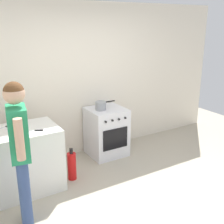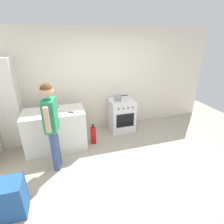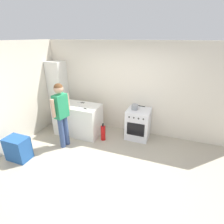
{
  "view_description": "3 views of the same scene",
  "coord_description": "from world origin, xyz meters",
  "px_view_note": "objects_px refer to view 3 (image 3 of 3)",
  "views": [
    {
      "loc": [
        -1.93,
        -2.42,
        2.25
      ],
      "look_at": [
        0.09,
        0.95,
        1.0
      ],
      "focal_mm": 45.0,
      "sensor_mm": 36.0,
      "label": 1
    },
    {
      "loc": [
        -1.12,
        -2.45,
        2.4
      ],
      "look_at": [
        -0.17,
        0.71,
        0.94
      ],
      "focal_mm": 28.0,
      "sensor_mm": 36.0,
      "label": 2
    },
    {
      "loc": [
        1.19,
        -2.77,
        2.68
      ],
      "look_at": [
        -0.15,
        0.81,
        1.02
      ],
      "focal_mm": 28.0,
      "sensor_mm": 36.0,
      "label": 3
    }
  ],
  "objects_px": {
    "person": "(61,110)",
    "recycling_crate_lower": "(19,153)",
    "knife_paring": "(82,103)",
    "pot": "(135,107)",
    "larder_cabinet": "(59,93)",
    "oven_left": "(138,124)",
    "recycling_crate_upper": "(17,143)",
    "fire_extinguisher": "(103,133)",
    "knife_carving": "(83,108)"
  },
  "relations": [
    {
      "from": "pot",
      "to": "knife_carving",
      "type": "xyz_separation_m",
      "value": [
        -1.31,
        -0.51,
        -0.02
      ]
    },
    {
      "from": "larder_cabinet",
      "to": "person",
      "type": "bearing_deg",
      "value": -51.67
    },
    {
      "from": "recycling_crate_lower",
      "to": "pot",
      "type": "bearing_deg",
      "value": 39.95
    },
    {
      "from": "oven_left",
      "to": "pot",
      "type": "xyz_separation_m",
      "value": [
        -0.11,
        -0.01,
        0.5
      ]
    },
    {
      "from": "oven_left",
      "to": "fire_extinguisher",
      "type": "height_order",
      "value": "oven_left"
    },
    {
      "from": "knife_paring",
      "to": "larder_cabinet",
      "type": "distance_m",
      "value": 1.03
    },
    {
      "from": "recycling_crate_lower",
      "to": "larder_cabinet",
      "type": "height_order",
      "value": "larder_cabinet"
    },
    {
      "from": "pot",
      "to": "person",
      "type": "distance_m",
      "value": 1.93
    },
    {
      "from": "person",
      "to": "recycling_crate_lower",
      "type": "height_order",
      "value": "person"
    },
    {
      "from": "fire_extinguisher",
      "to": "recycling_crate_upper",
      "type": "height_order",
      "value": "recycling_crate_upper"
    },
    {
      "from": "knife_carving",
      "to": "pot",
      "type": "bearing_deg",
      "value": 21.14
    },
    {
      "from": "oven_left",
      "to": "larder_cabinet",
      "type": "bearing_deg",
      "value": 177.8
    },
    {
      "from": "person",
      "to": "recycling_crate_upper",
      "type": "distance_m",
      "value": 1.25
    },
    {
      "from": "fire_extinguisher",
      "to": "larder_cabinet",
      "type": "xyz_separation_m",
      "value": [
        -1.78,
        0.58,
        0.78
      ]
    },
    {
      "from": "fire_extinguisher",
      "to": "recycling_crate_upper",
      "type": "bearing_deg",
      "value": -136.52
    },
    {
      "from": "oven_left",
      "to": "pot",
      "type": "distance_m",
      "value": 0.51
    },
    {
      "from": "recycling_crate_lower",
      "to": "larder_cabinet",
      "type": "xyz_separation_m",
      "value": [
        -0.24,
        2.04,
        0.86
      ]
    },
    {
      "from": "larder_cabinet",
      "to": "knife_paring",
      "type": "bearing_deg",
      "value": -16.16
    },
    {
      "from": "recycling_crate_upper",
      "to": "fire_extinguisher",
      "type": "bearing_deg",
      "value": 43.48
    },
    {
      "from": "pot",
      "to": "knife_paring",
      "type": "height_order",
      "value": "pot"
    },
    {
      "from": "pot",
      "to": "fire_extinguisher",
      "type": "height_order",
      "value": "pot"
    },
    {
      "from": "recycling_crate_lower",
      "to": "knife_carving",
      "type": "bearing_deg",
      "value": 55.28
    },
    {
      "from": "knife_paring",
      "to": "person",
      "type": "xyz_separation_m",
      "value": [
        -0.04,
        -0.91,
        0.11
      ]
    },
    {
      "from": "pot",
      "to": "person",
      "type": "xyz_separation_m",
      "value": [
        -1.6,
        -1.08,
        0.1
      ]
    },
    {
      "from": "person",
      "to": "larder_cabinet",
      "type": "xyz_separation_m",
      "value": [
        -0.94,
        1.19,
        -0.02
      ]
    },
    {
      "from": "oven_left",
      "to": "larder_cabinet",
      "type": "xyz_separation_m",
      "value": [
        -2.65,
        0.1,
        0.57
      ]
    },
    {
      "from": "fire_extinguisher",
      "to": "larder_cabinet",
      "type": "relative_size",
      "value": 0.25
    },
    {
      "from": "pot",
      "to": "larder_cabinet",
      "type": "relative_size",
      "value": 0.18
    },
    {
      "from": "knife_paring",
      "to": "fire_extinguisher",
      "type": "distance_m",
      "value": 1.09
    },
    {
      "from": "knife_carving",
      "to": "fire_extinguisher",
      "type": "height_order",
      "value": "knife_carving"
    },
    {
      "from": "pot",
      "to": "larder_cabinet",
      "type": "distance_m",
      "value": 2.54
    },
    {
      "from": "oven_left",
      "to": "knife_paring",
      "type": "xyz_separation_m",
      "value": [
        -1.66,
        -0.18,
        0.48
      ]
    },
    {
      "from": "oven_left",
      "to": "recycling_crate_upper",
      "type": "height_order",
      "value": "oven_left"
    },
    {
      "from": "fire_extinguisher",
      "to": "recycling_crate_lower",
      "type": "relative_size",
      "value": 0.96
    },
    {
      "from": "pot",
      "to": "recycling_crate_upper",
      "type": "bearing_deg",
      "value": -140.05
    },
    {
      "from": "recycling_crate_upper",
      "to": "knife_carving",
      "type": "bearing_deg",
      "value": 55.28
    },
    {
      "from": "pot",
      "to": "person",
      "type": "relative_size",
      "value": 0.21
    },
    {
      "from": "knife_paring",
      "to": "person",
      "type": "height_order",
      "value": "person"
    },
    {
      "from": "pot",
      "to": "recycling_crate_lower",
      "type": "distance_m",
      "value": 3.09
    },
    {
      "from": "knife_paring",
      "to": "recycling_crate_upper",
      "type": "xyz_separation_m",
      "value": [
        -0.74,
        -1.75,
        -0.49
      ]
    },
    {
      "from": "person",
      "to": "recycling_crate_lower",
      "type": "xyz_separation_m",
      "value": [
        -0.7,
        -0.84,
        -0.88
      ]
    },
    {
      "from": "knife_carving",
      "to": "person",
      "type": "height_order",
      "value": "person"
    },
    {
      "from": "pot",
      "to": "recycling_crate_upper",
      "type": "distance_m",
      "value": 3.03
    },
    {
      "from": "knife_carving",
      "to": "recycling_crate_upper",
      "type": "distance_m",
      "value": 1.78
    },
    {
      "from": "oven_left",
      "to": "pot",
      "type": "relative_size",
      "value": 2.34
    },
    {
      "from": "pot",
      "to": "fire_extinguisher",
      "type": "distance_m",
      "value": 1.14
    },
    {
      "from": "fire_extinguisher",
      "to": "recycling_crate_upper",
      "type": "distance_m",
      "value": 2.13
    },
    {
      "from": "larder_cabinet",
      "to": "recycling_crate_lower",
      "type": "bearing_deg",
      "value": -83.14
    },
    {
      "from": "oven_left",
      "to": "pot",
      "type": "height_order",
      "value": "pot"
    },
    {
      "from": "fire_extinguisher",
      "to": "larder_cabinet",
      "type": "height_order",
      "value": "larder_cabinet"
    }
  ]
}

